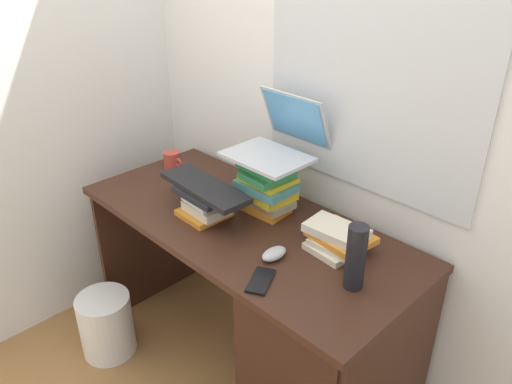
% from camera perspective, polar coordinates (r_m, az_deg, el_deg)
% --- Properties ---
extents(ground_plane, '(6.00, 6.00, 0.00)m').
position_cam_1_polar(ground_plane, '(2.48, -1.13, -18.48)').
color(ground_plane, olive).
extents(wall_back, '(6.00, 0.06, 2.60)m').
position_cam_1_polar(wall_back, '(2.03, 6.19, 13.63)').
color(wall_back, white).
rests_on(wall_back, ground).
extents(wall_left, '(0.05, 6.00, 2.60)m').
position_cam_1_polar(wall_left, '(2.54, -16.90, 15.51)').
color(wall_left, silver).
rests_on(wall_left, ground).
extents(desk, '(1.44, 0.63, 0.76)m').
position_cam_1_polar(desk, '(2.00, 5.81, -16.04)').
color(desk, '#381E14').
rests_on(desk, ground).
extents(book_stack_tall, '(0.23, 0.20, 0.23)m').
position_cam_1_polar(book_stack_tall, '(2.02, 1.26, 0.83)').
color(book_stack_tall, orange).
rests_on(book_stack_tall, desk).
extents(book_stack_keyboard_riser, '(0.24, 0.19, 0.12)m').
position_cam_1_polar(book_stack_keyboard_riser, '(2.02, -5.67, -1.11)').
color(book_stack_keyboard_riser, orange).
rests_on(book_stack_keyboard_riser, desk).
extents(book_stack_side, '(0.24, 0.20, 0.10)m').
position_cam_1_polar(book_stack_side, '(1.83, 9.25, -5.18)').
color(book_stack_side, beige).
rests_on(book_stack_side, desk).
extents(laptop, '(0.32, 0.33, 0.23)m').
position_cam_1_polar(laptop, '(1.99, 2.59, 5.84)').
color(laptop, '#B7BABF').
rests_on(laptop, book_stack_tall).
extents(keyboard, '(0.43, 0.16, 0.02)m').
position_cam_1_polar(keyboard, '(1.98, -5.82, 0.54)').
color(keyboard, black).
rests_on(keyboard, book_stack_keyboard_riser).
extents(computer_mouse, '(0.06, 0.10, 0.04)m').
position_cam_1_polar(computer_mouse, '(1.78, 2.05, -6.98)').
color(computer_mouse, '#A5A8AD').
rests_on(computer_mouse, desk).
extents(mug, '(0.11, 0.08, 0.09)m').
position_cam_1_polar(mug, '(2.44, -9.43, 3.53)').
color(mug, '#B23F33').
rests_on(mug, desk).
extents(water_bottle, '(0.07, 0.07, 0.23)m').
position_cam_1_polar(water_bottle, '(1.63, 11.19, -7.24)').
color(water_bottle, black).
rests_on(water_bottle, desk).
extents(cell_phone, '(0.12, 0.15, 0.01)m').
position_cam_1_polar(cell_phone, '(1.68, 0.54, -9.98)').
color(cell_phone, black).
rests_on(cell_phone, desk).
extents(wastebasket, '(0.25, 0.25, 0.31)m').
position_cam_1_polar(wastebasket, '(2.52, -16.52, -14.14)').
color(wastebasket, silver).
rests_on(wastebasket, ground).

